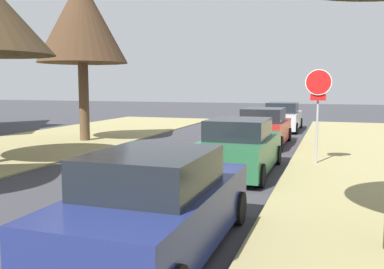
% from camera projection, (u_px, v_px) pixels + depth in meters
% --- Properties ---
extents(stop_sign_far, '(0.81, 0.25, 2.97)m').
position_uv_depth(stop_sign_far, '(318.00, 96.00, 13.21)').
color(stop_sign_far, '#9EA0A5').
rests_on(stop_sign_far, grass_verge_right).
extents(street_tree_left_far, '(3.97, 3.97, 7.18)m').
position_uv_depth(street_tree_left_far, '(82.00, 21.00, 18.49)').
color(street_tree_left_far, brown).
rests_on(street_tree_left_far, grass_verge_left).
extents(parked_sedan_navy, '(1.94, 4.40, 1.57)m').
position_uv_depth(parked_sedan_navy, '(157.00, 206.00, 6.29)').
color(parked_sedan_navy, navy).
rests_on(parked_sedan_navy, ground).
extents(parked_sedan_green, '(1.94, 4.40, 1.57)m').
position_uv_depth(parked_sedan_green, '(240.00, 148.00, 12.15)').
color(parked_sedan_green, '#28663D').
rests_on(parked_sedan_green, ground).
extents(parked_sedan_red, '(1.94, 4.40, 1.57)m').
position_uv_depth(parked_sedan_red, '(264.00, 128.00, 17.78)').
color(parked_sedan_red, red).
rests_on(parked_sedan_red, ground).
extents(parked_sedan_silver, '(1.94, 4.40, 1.57)m').
position_uv_depth(parked_sedan_silver, '(282.00, 118.00, 23.63)').
color(parked_sedan_silver, '#BCBCC1').
rests_on(parked_sedan_silver, ground).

